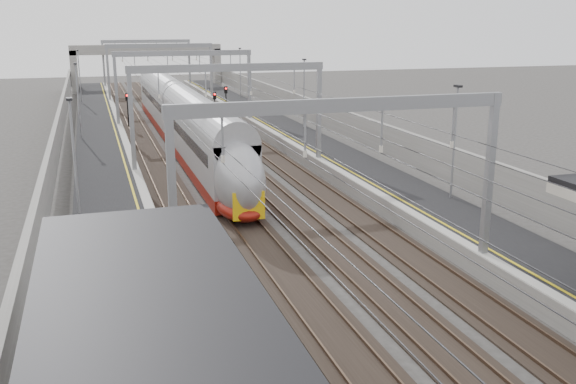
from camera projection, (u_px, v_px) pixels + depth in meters
platform_left at (106, 169)px, 43.75m from camera, size 4.00×120.00×1.00m
platform_right at (326, 155)px, 48.33m from camera, size 4.00×120.00×1.00m
tracks at (222, 168)px, 46.16m from camera, size 11.40×140.00×0.20m
overhead_line at (203, 75)px, 50.69m from camera, size 13.00×140.00×6.60m
overbridge at (147, 55)px, 95.55m from camera, size 22.00×2.20×6.90m
wall_left at (55, 156)px, 42.55m from camera, size 0.30×120.00×3.20m
wall_right at (365, 138)px, 48.96m from camera, size 0.30×120.00×3.20m
train at (184, 125)px, 52.52m from camera, size 2.62×47.76×4.15m
signal_green at (127, 104)px, 62.78m from camera, size 0.32×0.32×3.48m
signal_red_near at (215, 102)px, 63.87m from camera, size 0.32×0.32×3.48m
signal_red_far at (226, 96)px, 69.18m from camera, size 0.32×0.32×3.48m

